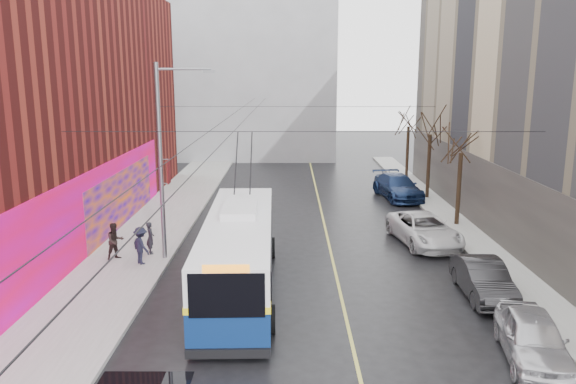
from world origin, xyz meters
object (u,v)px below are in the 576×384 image
streetlight_pole (164,157)px  tree_near (462,139)px  tree_far (409,117)px  pedestrian_c (141,245)px  pedestrian_a (150,238)px  following_car (245,213)px  parked_car_d (398,187)px  tree_mid (431,123)px  trolleybus (239,251)px  parked_car_b (483,279)px  pedestrian_b (115,241)px  parked_car_c (424,229)px  parked_car_a (533,337)px

streetlight_pole → tree_near: streetlight_pole is taller
tree_far → pedestrian_c: 26.72m
streetlight_pole → tree_near: (15.14, 6.00, 0.13)m
tree_far → pedestrian_a: (-16.08, -19.42, -4.22)m
following_car → tree_near: bearing=-8.5°
streetlight_pole → following_car: size_ratio=1.99×
tree_near → tree_far: (0.00, 14.00, 0.17)m
parked_car_d → following_car: bearing=-153.0°
tree_mid → trolleybus: (-11.52, -16.56, -3.66)m
tree_near → pedestrian_c: bearing=-156.9°
trolleybus → parked_car_b: size_ratio=2.79×
parked_car_b → parked_car_d: size_ratio=0.77×
tree_far → trolleybus: size_ratio=0.54×
tree_mid → parked_car_b: 17.97m
tree_mid → pedestrian_b: 22.35m
tree_far → pedestrian_c: (-16.15, -20.88, -4.15)m
parked_car_c → pedestrian_a: (-13.42, -2.06, 0.16)m
tree_far → following_car: tree_far is taller
parked_car_a → parked_car_d: parked_car_d is taller
parked_car_c → pedestrian_a: bearing=179.6°
pedestrian_c → pedestrian_a: bearing=-47.7°
parked_car_c → parked_car_d: bearing=77.2°
streetlight_pole → pedestrian_b: size_ratio=5.28×
tree_far → parked_car_b: size_ratio=1.51×
tree_near → trolleybus: 15.34m
tree_far → pedestrian_b: size_ratio=3.85×
streetlight_pole → parked_car_a: 16.43m
tree_mid → pedestrian_b: tree_mid is taller
tree_mid → parked_car_a: tree_mid is taller
parked_car_c → following_car: bearing=150.9°
tree_mid → tree_near: bearing=-90.0°
tree_near → pedestrian_b: size_ratio=3.75×
trolleybus → pedestrian_a: trolleybus is taller
trolleybus → parked_car_d: 19.36m
following_car → parked_car_a: bearing=-65.6°
tree_mid → parked_car_c: (-2.67, -10.36, -4.49)m
parked_car_b → following_car: (-10.01, 10.30, 0.05)m
tree_mid → parked_car_a: size_ratio=1.55×
tree_near → parked_car_b: bearing=-101.0°
streetlight_pole → pedestrian_b: 4.51m
parked_car_d → trolleybus: bearing=-128.4°
tree_mid → parked_car_d: tree_mid is taller
tree_mid → pedestrian_c: (-16.15, -13.88, -4.26)m
tree_near → pedestrian_b: tree_near is taller
streetlight_pole → trolleybus: streetlight_pole is taller
parked_car_b → pedestrian_a: 14.90m
parked_car_b → parked_car_a: bearing=-91.1°
following_car → pedestrian_b: size_ratio=2.65×
streetlight_pole → pedestrian_c: bearing=-139.1°
tree_far → streetlight_pole: bearing=-127.1°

